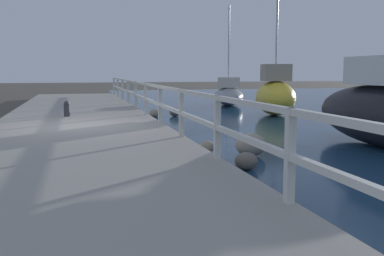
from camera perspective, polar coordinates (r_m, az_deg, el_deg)
name	(u,v)px	position (r m, az deg, el deg)	size (l,w,h in m)	color
ground_plane	(78,137)	(12.75, -14.24, -1.13)	(120.00, 120.00, 0.00)	#4C473D
dock_walkway	(78,131)	(12.73, -14.26, -0.43)	(4.78, 36.00, 0.31)	#9E998E
railing	(160,98)	(12.85, -4.09, 3.86)	(0.10, 32.50, 1.09)	silver
boulder_water_edge	(175,112)	(18.03, -2.17, 2.04)	(0.46, 0.41, 0.34)	#666056
boulder_upstream	(251,145)	(9.64, 7.46, -2.14)	(0.66, 0.59, 0.49)	gray
boulder_downstream	(207,147)	(10.01, 1.94, -2.38)	(0.36, 0.33, 0.27)	gray
boulder_far_strip	(155,113)	(17.78, -4.70, 1.91)	(0.44, 0.39, 0.33)	gray
boulder_mid_strip	(246,161)	(8.34, 6.92, -4.19)	(0.43, 0.39, 0.33)	#666056
mooring_bollard	(67,109)	(15.41, -15.62, 2.38)	(0.20, 0.20, 0.52)	#333338
sailboat_gray	(228,94)	(24.06, 4.64, 4.27)	(2.41, 4.51, 5.20)	gray
sailboat_yellow	(275,95)	(18.78, 10.53, 4.20)	(2.23, 3.40, 8.05)	gold
sailboat_black	(383,111)	(11.65, 23.09, 2.05)	(1.44, 5.12, 5.52)	black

